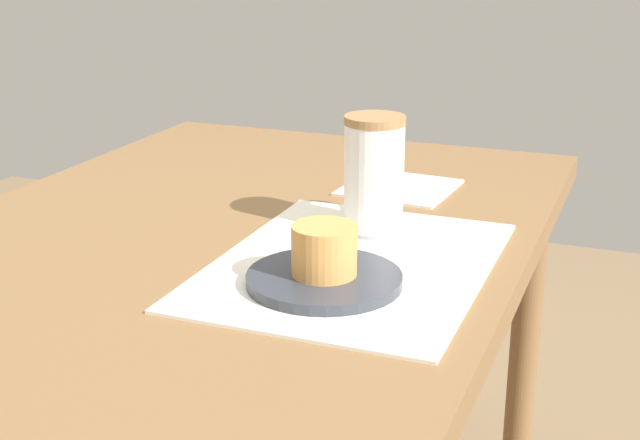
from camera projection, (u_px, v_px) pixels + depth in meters
dining_table at (201, 310)px, 1.08m from camera, size 1.24×0.74×0.72m
placemat at (353, 264)px, 1.01m from camera, size 0.40×0.30×0.00m
pastry_plate at (324, 279)px, 0.94m from camera, size 0.17×0.17×0.01m
pastry at (324, 250)px, 0.93m from camera, size 0.07×0.07×0.05m
coffee_coaster at (373, 226)px, 1.12m from camera, size 0.09×0.09×0.00m
coffee_mug at (375, 171)px, 1.10m from camera, size 0.11×0.08×0.14m
paper_napkin at (399, 188)px, 1.30m from camera, size 0.16×0.16×0.00m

